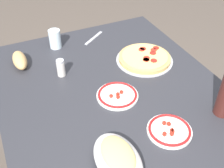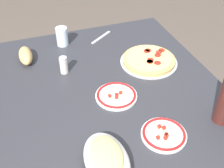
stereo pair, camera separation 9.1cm
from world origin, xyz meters
name	(u,v)px [view 2 (the right image)]	position (x,y,z in m)	size (l,w,h in m)	color
dining_table	(112,108)	(0.00, 0.00, 0.63)	(1.20, 1.01, 0.75)	#2D2D33
pepperoni_pizza	(149,60)	(0.14, -0.25, 0.77)	(0.30, 0.30, 0.03)	#B7B7BC
baked_pasta_dish	(107,158)	(-0.38, 0.15, 0.79)	(0.24, 0.15, 0.08)	white
water_glass	(62,36)	(0.46, 0.13, 0.80)	(0.06, 0.06, 0.10)	silver
side_plate_near	(164,134)	(-0.33, -0.09, 0.76)	(0.18, 0.18, 0.02)	white
side_plate_far	(117,95)	(-0.06, 0.00, 0.76)	(0.19, 0.19, 0.02)	white
bread_loaf	(26,56)	(0.37, 0.35, 0.78)	(0.16, 0.07, 0.06)	tan
spice_shaker	(64,65)	(0.20, 0.18, 0.79)	(0.04, 0.04, 0.09)	silver
fork_right	(101,37)	(0.47, -0.10, 0.75)	(0.17, 0.02, 0.01)	#B7B7BC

